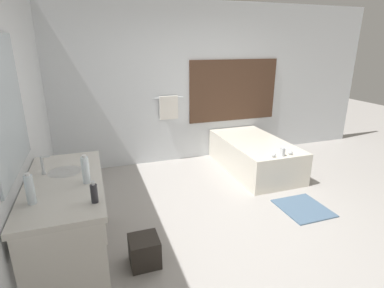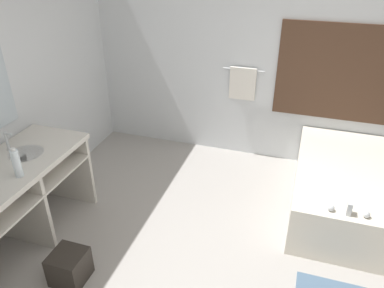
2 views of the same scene
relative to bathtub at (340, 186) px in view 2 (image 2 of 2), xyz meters
The scene contains 7 objects.
ground_plane 1.66m from the bathtub, 124.98° to the right, with size 16.00×16.00×0.00m, color #A8A39E.
wall_back_with_blinds 1.66m from the bathtub, 135.46° to the left, with size 7.40×0.13×2.70m.
vanity_counter 3.14m from the bathtub, 153.24° to the right, with size 0.66×1.46×0.85m.
sink_faucet 3.28m from the bathtub, 157.91° to the right, with size 0.09×0.04×0.18m.
bathtub is the anchor object (origin of this frame).
water_bottle_1 3.09m from the bathtub, 149.54° to the right, with size 0.07×0.07×0.26m.
waste_bin 2.74m from the bathtub, 141.86° to the right, with size 0.28×0.28×0.28m.
Camera 2 is at (0.44, -2.16, 2.56)m, focal length 35.00 mm.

